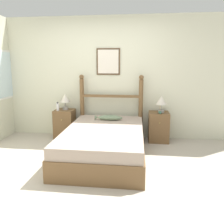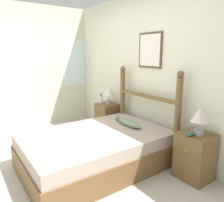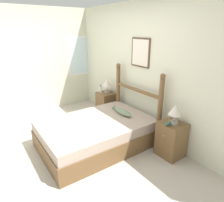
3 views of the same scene
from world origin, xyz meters
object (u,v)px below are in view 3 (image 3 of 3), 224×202
object	(u,v)px
nightstand_left	(106,105)
nightstand_right	(171,139)
table_lamp_left	(107,84)
fish_pillow	(122,112)
bottle	(101,89)
table_lamp_right	(175,111)
model_boat	(168,124)
bed	(97,133)

from	to	relation	value
nightstand_left	nightstand_right	xyz separation A→B (m)	(1.98, 0.00, 0.00)
nightstand_right	table_lamp_left	size ratio (longest dim) A/B	1.79
nightstand_right	fish_pillow	bearing A→B (deg)	-163.95
bottle	nightstand_left	bearing A→B (deg)	35.02
table_lamp_right	bottle	world-z (taller)	table_lamp_right
nightstand_left	table_lamp_left	xyz separation A→B (m)	(0.02, 0.02, 0.53)
nightstand_right	table_lamp_right	bearing A→B (deg)	-32.80
bottle	model_boat	world-z (taller)	bottle
bed	nightstand_left	distance (m)	1.31
nightstand_left	nightstand_right	world-z (taller)	same
nightstand_right	table_lamp_left	distance (m)	2.03
nightstand_left	fish_pillow	world-z (taller)	nightstand_left
table_lamp_left	table_lamp_right	distance (m)	1.99
bottle	bed	bearing A→B (deg)	-35.25
table_lamp_left	nightstand_right	bearing A→B (deg)	-0.70
nightstand_left	fish_pillow	size ratio (longest dim) A/B	1.12
table_lamp_right	table_lamp_left	bearing A→B (deg)	178.66
bottle	fish_pillow	distance (m)	1.14
nightstand_right	model_boat	bearing A→B (deg)	-88.04
nightstand_right	table_lamp_right	xyz separation A→B (m)	(0.04, -0.02, 0.53)
bed	bottle	size ratio (longest dim) A/B	10.76
model_boat	nightstand_left	bearing A→B (deg)	176.63
fish_pillow	model_boat	bearing A→B (deg)	9.52
nightstand_left	bottle	bearing A→B (deg)	-144.98
table_lamp_left	table_lamp_right	size ratio (longest dim) A/B	1.00
nightstand_left	model_boat	world-z (taller)	model_boat
table_lamp_right	bottle	xyz separation A→B (m)	(-2.12, -0.06, -0.14)
nightstand_right	table_lamp_right	world-z (taller)	table_lamp_right
bed	nightstand_left	xyz separation A→B (m)	(-0.99, 0.86, 0.06)
nightstand_left	fish_pillow	bearing A→B (deg)	-15.72
table_lamp_left	table_lamp_right	world-z (taller)	same
bed	table_lamp_right	distance (m)	1.45
nightstand_left	model_boat	size ratio (longest dim) A/B	3.05
bed	bottle	bearing A→B (deg)	144.75
bed	nightstand_left	world-z (taller)	nightstand_left
bottle	model_boat	bearing A→B (deg)	-1.04
fish_pillow	nightstand_left	bearing A→B (deg)	164.28
nightstand_right	table_lamp_left	world-z (taller)	table_lamp_left
model_boat	fish_pillow	world-z (taller)	model_boat
nightstand_left	fish_pillow	distance (m)	1.06
table_lamp_right	bottle	bearing A→B (deg)	-178.50
nightstand_right	bed	bearing A→B (deg)	-139.09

